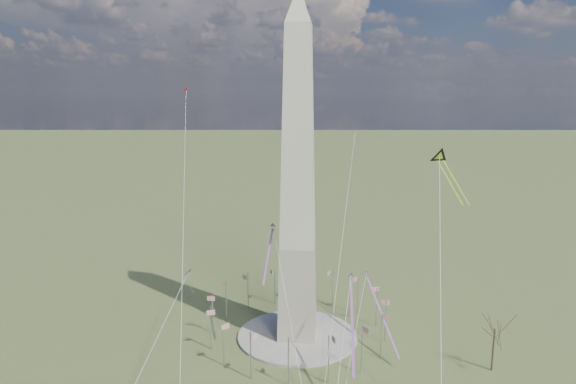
# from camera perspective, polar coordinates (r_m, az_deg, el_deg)

# --- Properties ---
(ground) EXTENTS (2000.00, 2000.00, 0.00)m
(ground) POSITION_cam_1_polar(r_m,az_deg,el_deg) (160.97, 1.05, -15.81)
(ground) COLOR #3C542A
(ground) RESTS_ON ground
(plaza) EXTENTS (36.00, 36.00, 0.80)m
(plaza) POSITION_cam_1_polar(r_m,az_deg,el_deg) (160.79, 1.05, -15.69)
(plaza) COLOR #B1AAA2
(plaza) RESTS_ON ground
(washington_monument) EXTENTS (15.56, 15.56, 100.00)m
(washington_monument) POSITION_cam_1_polar(r_m,az_deg,el_deg) (145.73, 1.11, 1.26)
(washington_monument) COLOR #A7A38C
(washington_monument) RESTS_ON plaza
(flagpole_ring) EXTENTS (54.40, 54.40, 13.00)m
(flagpole_ring) POSITION_cam_1_polar(r_m,az_deg,el_deg) (157.82, 1.06, -13.46)
(flagpole_ring) COLOR #B6B9BD
(flagpole_ring) RESTS_ON ground
(tree_near) EXTENTS (10.18, 10.18, 17.82)m
(tree_near) POSITION_cam_1_polar(r_m,az_deg,el_deg) (148.68, 22.02, -13.61)
(tree_near) COLOR #4E412F
(tree_near) RESTS_ON ground
(kite_delta_black) EXTENTS (9.38, 16.98, 13.87)m
(kite_delta_black) POSITION_cam_1_polar(r_m,az_deg,el_deg) (153.46, 16.66, 3.44)
(kite_delta_black) COLOR black
(kite_delta_black) RESTS_ON ground
(kite_diamond_purple) EXTENTS (2.26, 2.89, 8.43)m
(kite_diamond_purple) POSITION_cam_1_polar(r_m,az_deg,el_deg) (161.14, -10.99, -9.04)
(kite_diamond_purple) COLOR navy
(kite_diamond_purple) RESTS_ON ground
(kite_streamer_left) EXTENTS (2.29, 24.31, 16.69)m
(kite_streamer_left) POSITION_cam_1_polar(r_m,az_deg,el_deg) (132.84, 7.10, -12.57)
(kite_streamer_left) COLOR #FF2846
(kite_streamer_left) RESTS_ON ground
(kite_streamer_mid) EXTENTS (1.73, 18.44, 12.67)m
(kite_streamer_mid) POSITION_cam_1_polar(r_m,az_deg,el_deg) (147.33, -2.07, -6.07)
(kite_streamer_mid) COLOR #FF2846
(kite_streamer_mid) RESTS_ON ground
(kite_streamer_right) EXTENTS (9.70, 23.66, 16.93)m
(kite_streamer_right) POSITION_cam_1_polar(r_m,az_deg,el_deg) (155.76, 9.81, -11.73)
(kite_streamer_right) COLOR #FF2846
(kite_streamer_right) RESTS_ON ground
(kite_small_red) EXTENTS (1.47, 2.13, 4.47)m
(kite_small_red) POSITION_cam_1_polar(r_m,az_deg,el_deg) (183.13, -11.25, 11.01)
(kite_small_red) COLOR red
(kite_small_red) RESTS_ON ground
(kite_small_white) EXTENTS (1.30, 1.97, 4.25)m
(kite_small_white) POSITION_cam_1_polar(r_m,az_deg,el_deg) (183.68, 7.44, 6.16)
(kite_small_white) COLOR silver
(kite_small_white) RESTS_ON ground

